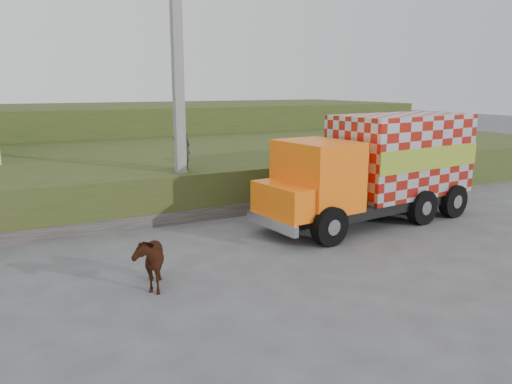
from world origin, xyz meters
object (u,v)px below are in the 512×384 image
cow (148,260)px  utility_pole (178,90)px  pedestrian (182,146)px  cargo_truck (378,167)px

cow → utility_pole: bearing=78.2°
utility_pole → pedestrian: 1.91m
cow → pedestrian: bearing=78.5°
utility_pole → cow: 6.58m
cargo_truck → pedestrian: (-5.16, 3.62, 0.57)m
pedestrian → cow: bearing=76.7°
utility_pole → cargo_truck: (5.41, -3.04, -2.37)m
cargo_truck → pedestrian: bearing=138.7°
utility_pole → pedestrian: bearing=66.8°
utility_pole → cow: (-2.50, -5.00, -3.47)m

